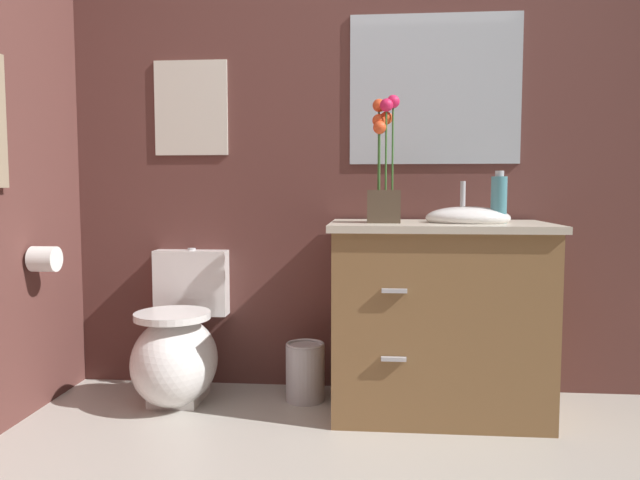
% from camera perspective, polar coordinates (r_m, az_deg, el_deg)
% --- Properties ---
extents(wall_back, '(4.56, 0.05, 2.50)m').
position_cam_1_polar(wall_back, '(2.99, 8.70, 9.91)').
color(wall_back, brown).
rests_on(wall_back, ground_plane).
extents(toilet, '(0.38, 0.59, 0.69)m').
position_cam_1_polar(toilet, '(2.92, -13.20, -9.96)').
color(toilet, white).
rests_on(toilet, ground_plane).
extents(vanity_cabinet, '(0.94, 0.56, 1.02)m').
position_cam_1_polar(vanity_cabinet, '(2.72, 11.07, -6.95)').
color(vanity_cabinet, brown).
rests_on(vanity_cabinet, ground_plane).
extents(flower_vase, '(0.14, 0.14, 0.54)m').
position_cam_1_polar(flower_vase, '(2.63, 6.00, 5.65)').
color(flower_vase, '#4C3D2D').
rests_on(flower_vase, vanity_cabinet).
extents(soap_bottle, '(0.07, 0.07, 0.22)m').
position_cam_1_polar(soap_bottle, '(2.67, 16.45, 3.71)').
color(soap_bottle, teal).
rests_on(soap_bottle, vanity_cabinet).
extents(trash_bin, '(0.18, 0.18, 0.27)m').
position_cam_1_polar(trash_bin, '(2.88, -1.40, -12.23)').
color(trash_bin, '#B7B7BC').
rests_on(trash_bin, ground_plane).
extents(wall_poster, '(0.36, 0.01, 0.46)m').
position_cam_1_polar(wall_poster, '(3.10, -12.03, 12.03)').
color(wall_poster, silver).
extents(wall_mirror, '(0.80, 0.01, 0.70)m').
position_cam_1_polar(wall_mirror, '(3.00, 10.74, 13.74)').
color(wall_mirror, '#B2BCC6').
extents(toilet_paper_roll, '(0.11, 0.11, 0.11)m').
position_cam_1_polar(toilet_paper_roll, '(2.87, -24.46, -1.64)').
color(toilet_paper_roll, white).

